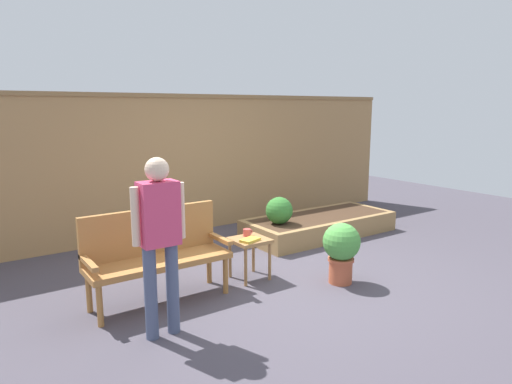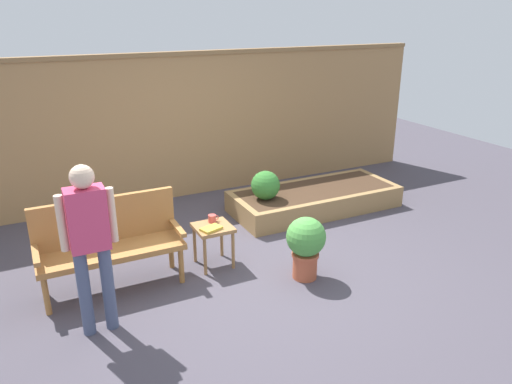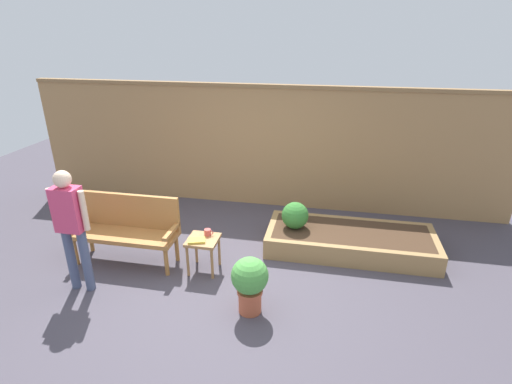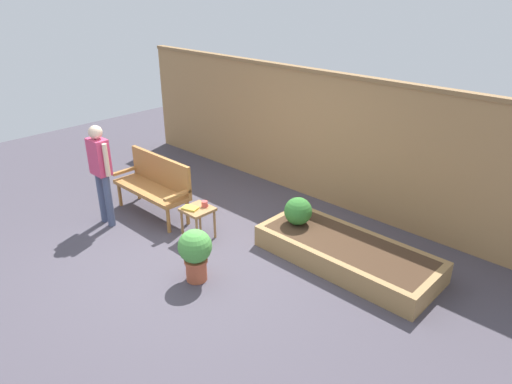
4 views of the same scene
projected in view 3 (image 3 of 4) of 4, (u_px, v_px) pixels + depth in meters
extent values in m
plane|color=#47424C|center=(224.00, 286.00, 4.96)|extent=(14.00, 14.00, 0.00)
cube|color=#A37A4C|center=(262.00, 149.00, 6.90)|extent=(8.40, 0.10, 2.10)
cube|color=olive|center=(262.00, 86.00, 6.48)|extent=(8.40, 0.14, 0.06)
cylinder|color=#A87038|center=(177.00, 248.00, 5.43)|extent=(0.06, 0.06, 0.40)
cylinder|color=#A87038|center=(166.00, 262.00, 5.10)|extent=(0.06, 0.06, 0.40)
cylinder|color=#A87038|center=(91.00, 239.00, 5.66)|extent=(0.06, 0.06, 0.40)
cylinder|color=#A87038|center=(76.00, 251.00, 5.34)|extent=(0.06, 0.06, 0.40)
cube|color=#A87038|center=(124.00, 235.00, 5.30)|extent=(1.44, 0.48, 0.06)
cube|color=#A87038|center=(129.00, 210.00, 5.38)|extent=(1.44, 0.06, 0.48)
cube|color=#A87038|center=(77.00, 222.00, 5.37)|extent=(0.06, 0.48, 0.04)
cube|color=#A87038|center=(172.00, 231.00, 5.12)|extent=(0.06, 0.48, 0.04)
cylinder|color=#9E7042|center=(219.00, 251.00, 5.32)|extent=(0.04, 0.04, 0.44)
cylinder|color=#9E7042|center=(212.00, 264.00, 5.02)|extent=(0.04, 0.04, 0.44)
cylinder|color=#9E7042|center=(196.00, 248.00, 5.38)|extent=(0.04, 0.04, 0.44)
cylinder|color=#9E7042|center=(188.00, 261.00, 5.08)|extent=(0.04, 0.04, 0.44)
cube|color=#9E7042|center=(203.00, 240.00, 5.11)|extent=(0.40, 0.40, 0.04)
cylinder|color=#CC4C47|center=(208.00, 232.00, 5.17)|extent=(0.09, 0.09, 0.08)
torus|color=#CC4C47|center=(211.00, 233.00, 5.16)|extent=(0.06, 0.01, 0.06)
cube|color=gold|center=(197.00, 241.00, 5.02)|extent=(0.25, 0.20, 0.03)
cylinder|color=#B75638|center=(250.00, 302.00, 4.47)|extent=(0.26, 0.26, 0.26)
cylinder|color=#B75638|center=(250.00, 291.00, 4.41)|extent=(0.29, 0.29, 0.04)
sphere|color=#4C9942|center=(250.00, 276.00, 4.33)|extent=(0.42, 0.42, 0.42)
cube|color=#997547|center=(351.00, 257.00, 5.29)|extent=(2.40, 0.09, 0.30)
cube|color=#997547|center=(349.00, 226.00, 6.12)|extent=(2.40, 0.09, 0.30)
cube|color=#997547|center=(272.00, 233.00, 5.91)|extent=(0.09, 0.82, 0.30)
cube|color=#997547|center=(434.00, 249.00, 5.50)|extent=(0.09, 0.82, 0.30)
cube|color=#422D1E|center=(350.00, 241.00, 5.70)|extent=(2.22, 0.82, 0.30)
cylinder|color=brown|center=(295.00, 226.00, 5.76)|extent=(0.04, 0.04, 0.06)
sphere|color=#33752D|center=(295.00, 215.00, 5.69)|extent=(0.39, 0.39, 0.39)
cylinder|color=#475170|center=(86.00, 261.00, 4.74)|extent=(0.11, 0.11, 0.82)
cylinder|color=#475170|center=(71.00, 259.00, 4.78)|extent=(0.11, 0.11, 0.82)
cube|color=#D13D66|center=(68.00, 209.00, 4.50)|extent=(0.32, 0.20, 0.54)
cylinder|color=beige|center=(84.00, 211.00, 4.46)|extent=(0.07, 0.07, 0.49)
cylinder|color=beige|center=(53.00, 208.00, 4.53)|extent=(0.07, 0.07, 0.49)
sphere|color=beige|center=(62.00, 179.00, 4.36)|extent=(0.20, 0.20, 0.20)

